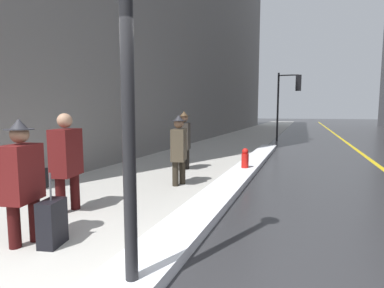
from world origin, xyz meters
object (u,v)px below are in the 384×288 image
object	(u,v)px
traffic_light_near	(290,92)
fire_hydrant	(245,161)
lamp_post	(126,1)
rolling_suitcase	(52,223)
pedestrian_trailing	(179,147)
pedestrian_in_fedora	(184,138)
pedestrian_nearside	(23,177)
pedestrian_in_glasses	(67,158)

from	to	relation	value
traffic_light_near	fire_hydrant	distance (m)	10.49
lamp_post	rolling_suitcase	bearing A→B (deg)	160.86
lamp_post	pedestrian_trailing	xyz separation A→B (m)	(-1.24, 4.03, -1.75)
traffic_light_near	pedestrian_in_fedora	size ratio (longest dim) A/B	2.29
pedestrian_trailing	pedestrian_nearside	bearing A→B (deg)	-22.38
pedestrian_nearside	pedestrian_in_fedora	size ratio (longest dim) A/B	0.94
pedestrian_nearside	pedestrian_in_glasses	xyz separation A→B (m)	(-0.43, 1.21, 0.05)
lamp_post	rolling_suitcase	size ratio (longest dim) A/B	4.58
lamp_post	fire_hydrant	bearing A→B (deg)	90.59
traffic_light_near	pedestrian_trailing	distance (m)	12.41
lamp_post	pedestrian_in_fedora	bearing A→B (deg)	107.48
traffic_light_near	pedestrian_in_fedora	distance (m)	10.81
pedestrian_in_fedora	fire_hydrant	world-z (taller)	pedestrian_in_fedora
pedestrian_nearside	fire_hydrant	bearing A→B (deg)	149.42
pedestrian_in_glasses	rolling_suitcase	world-z (taller)	pedestrian_in_glasses
traffic_light_near	rolling_suitcase	bearing A→B (deg)	-102.97
traffic_light_near	pedestrian_trailing	world-z (taller)	traffic_light_near
pedestrian_trailing	traffic_light_near	bearing A→B (deg)	158.53
lamp_post	fire_hydrant	distance (m)	6.41
lamp_post	pedestrian_in_glasses	xyz separation A→B (m)	(-2.28, 1.64, -1.71)
pedestrian_trailing	pedestrian_in_fedora	distance (m)	1.85
traffic_light_near	rolling_suitcase	size ratio (longest dim) A/B	4.18
pedestrian_nearside	pedestrian_in_glasses	distance (m)	1.28
pedestrian_in_glasses	pedestrian_trailing	bearing A→B (deg)	143.68
traffic_light_near	fire_hydrant	xyz separation A→B (m)	(-0.68, -10.16, -2.53)
pedestrian_in_glasses	fire_hydrant	xyz separation A→B (m)	(2.21, 4.34, -0.59)
pedestrian_nearside	pedestrian_trailing	size ratio (longest dim) A/B	0.99
pedestrian_in_fedora	rolling_suitcase	size ratio (longest dim) A/B	1.82
traffic_light_near	fire_hydrant	world-z (taller)	traffic_light_near
lamp_post	pedestrian_in_fedora	size ratio (longest dim) A/B	2.51
traffic_light_near	pedestrian_in_glasses	bearing A→B (deg)	-106.59
lamp_post	pedestrian_nearside	distance (m)	2.58
lamp_post	pedestrian_in_glasses	distance (m)	3.29
fire_hydrant	pedestrian_in_glasses	bearing A→B (deg)	-117.01
pedestrian_trailing	pedestrian_in_fedora	world-z (taller)	pedestrian_in_fedora
lamp_post	traffic_light_near	bearing A→B (deg)	87.82
traffic_light_near	pedestrian_nearside	distance (m)	16.02
traffic_light_near	pedestrian_trailing	xyz separation A→B (m)	(-1.85, -12.11, -1.98)
traffic_light_near	fire_hydrant	bearing A→B (deg)	-99.13
lamp_post	fire_hydrant	size ratio (longest dim) A/B	6.21
pedestrian_in_glasses	rolling_suitcase	xyz separation A→B (m)	(0.79, -1.13, -0.63)
traffic_light_near	pedestrian_nearside	size ratio (longest dim) A/B	2.45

